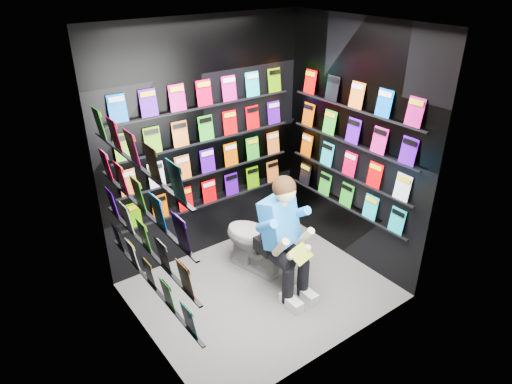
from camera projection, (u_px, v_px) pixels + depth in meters
floor at (261, 290)px, 4.73m from camera, size 2.40×2.40×0.00m
ceiling at (263, 25)px, 3.53m from camera, size 2.40×2.40×0.00m
wall_back at (205, 144)px, 4.85m from camera, size 2.40×0.04×2.60m
wall_front at (342, 223)px, 3.41m from camera, size 2.40×0.04×2.60m
wall_left at (137, 217)px, 3.50m from camera, size 0.04×2.00×2.60m
wall_right at (353, 148)px, 4.76m from camera, size 0.04×2.00×2.60m
comics_back at (207, 145)px, 4.82m from camera, size 2.10×0.06×1.37m
comics_left at (141, 215)px, 3.51m from camera, size 0.06×1.70×1.37m
comics_right at (352, 148)px, 4.74m from camera, size 0.06×1.70×1.37m
toilet at (255, 239)px, 4.92m from camera, size 0.59×0.83×0.73m
longbox at (285, 239)px, 5.32m from camera, size 0.35×0.44×0.29m
longbox_lid at (285, 227)px, 5.24m from camera, size 0.37×0.47×0.03m
reader at (278, 222)px, 4.47m from camera, size 0.68×0.85×1.38m
held_comic at (301, 254)px, 4.30m from camera, size 0.27×0.20×0.10m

